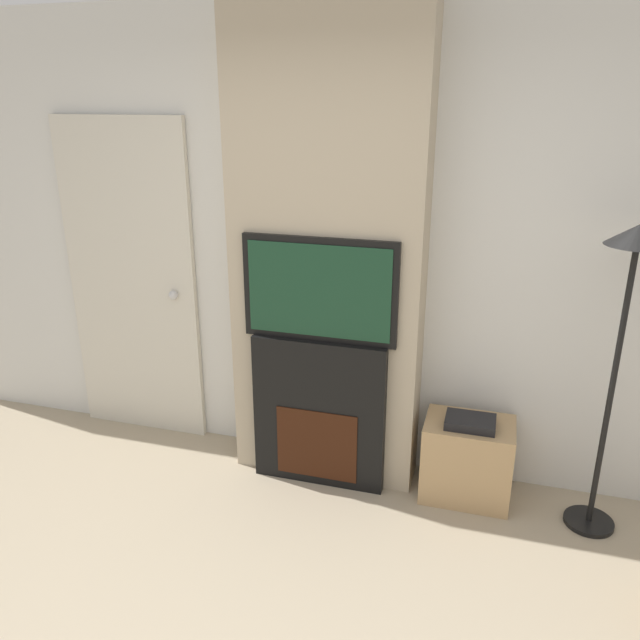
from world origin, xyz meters
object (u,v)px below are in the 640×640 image
Objects in this scene: fireplace at (320,412)px; media_stand at (467,458)px; floor_lamp at (627,302)px; television at (320,290)px.

fireplace is 0.88m from media_stand.
floor_lamp reaches higher than fireplace.
television reaches higher than media_stand.
television is (0.00, -0.00, 0.75)m from fireplace.
fireplace is 0.75m from television.
fireplace is 1.04× the size of television.
floor_lamp is at bearing 0.08° from television.
television is 1.28m from media_stand.
fireplace is at bearing 90.00° from television.
media_stand is (0.85, 0.08, -0.21)m from fireplace.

